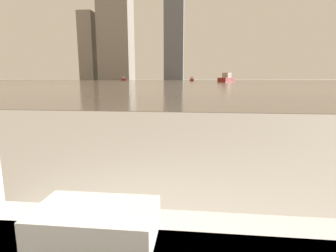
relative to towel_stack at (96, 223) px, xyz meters
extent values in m
cube|color=white|center=(0.00, 0.00, -0.02)|extent=(0.29, 0.16, 0.04)
cube|color=white|center=(0.00, 0.00, 0.02)|extent=(0.29, 0.16, 0.04)
cube|color=gray|center=(0.07, 61.18, -0.53)|extent=(180.00, 110.00, 0.01)
cube|color=maroon|center=(-22.53, 80.92, -0.20)|extent=(2.19, 3.92, 0.65)
cube|color=#B2A893|center=(-22.53, 80.92, 0.49)|extent=(1.26, 1.58, 0.74)
cube|color=maroon|center=(6.47, 55.46, -0.09)|extent=(4.05, 5.27, 0.89)
cube|color=#B2A893|center=(6.47, 55.46, 0.87)|extent=(2.05, 2.28, 1.02)
cube|color=maroon|center=(-1.10, 76.31, -0.25)|extent=(1.24, 3.21, 0.55)
cube|color=silver|center=(-1.10, 76.31, 0.34)|extent=(0.85, 1.22, 0.63)
cube|color=gray|center=(-48.80, 117.18, 14.29)|extent=(6.54, 6.07, 29.66)
cube|color=gray|center=(-35.47, 117.18, 27.03)|extent=(13.76, 11.63, 55.15)
cube|color=slate|center=(-9.71, 117.18, 28.06)|extent=(8.29, 6.69, 57.19)
camera|label=1|loc=(0.23, -0.55, 0.34)|focal=28.00mm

